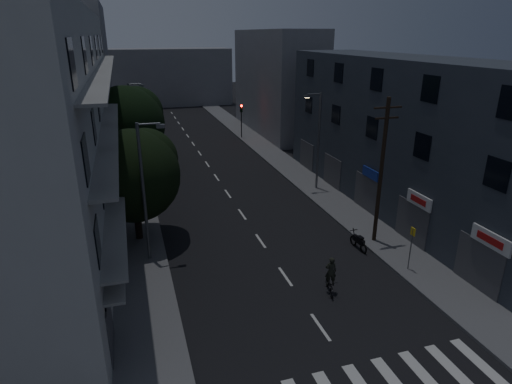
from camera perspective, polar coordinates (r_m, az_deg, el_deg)
ground at (r=40.23m, az=-5.43°, el=2.16°), size 160.00×160.00×0.00m
sidewalk_left at (r=39.50m, az=-16.14°, el=1.19°), size 3.00×90.00×0.15m
sidewalk_right at (r=42.25m, az=4.57°, el=3.18°), size 3.00×90.00×0.15m
lane_markings at (r=46.11m, az=-7.04°, el=4.47°), size 0.15×60.50×0.01m
building_left at (r=31.31m, az=-25.24°, el=8.30°), size 7.00×36.00×14.00m
building_right at (r=33.63m, az=19.04°, el=7.22°), size 6.19×28.00×11.00m
building_far_left at (r=60.83m, az=-21.98°, el=14.71°), size 6.00×20.00×16.00m
building_far_right at (r=58.19m, az=2.74°, el=14.42°), size 6.00×20.00×13.00m
building_far_end at (r=83.17m, az=-12.19°, el=14.75°), size 24.00×8.00×10.00m
tree_near at (r=27.15m, az=-15.98°, el=2.58°), size 5.74×5.74×7.08m
tree_mid at (r=39.31m, az=-16.90°, el=8.96°), size 6.72×6.72×8.27m
tree_far at (r=46.49m, az=-17.20°, el=9.28°), size 5.34×5.34×6.60m
traffic_signal_far_right at (r=54.18m, az=-1.97°, el=10.35°), size 0.28×0.37×4.10m
traffic_signal_far_left at (r=52.91m, az=-15.96°, el=9.35°), size 0.28×0.37×4.10m
street_lamp_left_near at (r=24.32m, az=-14.56°, el=0.71°), size 1.51×0.25×8.00m
street_lamp_right at (r=35.59m, az=8.21°, el=7.32°), size 1.51×0.25×8.00m
street_lamp_left_far at (r=43.51m, az=-16.09°, el=9.11°), size 1.51×0.25×8.00m
utility_pole at (r=26.78m, az=16.37°, el=2.94°), size 1.80×0.24×9.00m
bus_stop_sign at (r=24.95m, az=20.04°, el=-6.15°), size 0.06×0.35×2.52m
motorcycle at (r=27.24m, az=13.50°, el=-6.50°), size 0.52×1.81×1.16m
cyclist at (r=22.58m, az=9.86°, el=-11.56°), size 0.92×1.68×2.02m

